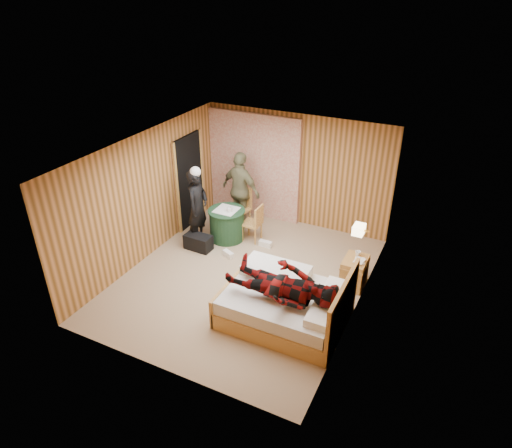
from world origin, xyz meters
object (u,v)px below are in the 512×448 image
at_px(bed, 286,303).
at_px(man_at_table, 241,190).
at_px(man_on_bed, 283,279).
at_px(nightstand, 354,272).
at_px(duffel_bag, 198,242).
at_px(round_table, 227,224).
at_px(woman_standing, 198,207).
at_px(wall_lamp, 359,229).
at_px(chair_near, 255,221).
at_px(chair_far, 241,204).

height_order(bed, man_at_table, man_at_table).
bearing_deg(bed, man_on_bed, -84.56).
relative_size(nightstand, man_at_table, 0.33).
height_order(nightstand, man_at_table, man_at_table).
height_order(bed, duffel_bag, bed).
relative_size(round_table, woman_standing, 0.48).
bearing_deg(nightstand, round_table, 171.33).
bearing_deg(bed, nightstand, 61.56).
xyz_separation_m(wall_lamp, woman_standing, (-3.39, 0.34, -0.50)).
height_order(duffel_bag, woman_standing, woman_standing).
height_order(chair_near, man_on_bed, man_on_bed).
bearing_deg(wall_lamp, round_table, 166.75).
bearing_deg(duffel_bag, man_at_table, 77.57).
xyz_separation_m(chair_far, duffel_bag, (-0.34, -1.26, -0.38)).
distance_m(man_at_table, man_on_bed, 3.46).
xyz_separation_m(chair_near, duffel_bag, (-0.90, -0.82, -0.32)).
relative_size(nightstand, woman_standing, 0.36).
bearing_deg(man_on_bed, chair_near, 125.15).
bearing_deg(woman_standing, wall_lamp, -98.74).
bearing_deg(chair_far, bed, -39.30).
distance_m(nightstand, duffel_bag, 3.21).
distance_m(chair_near, woman_standing, 1.22).
relative_size(wall_lamp, man_on_bed, 0.15).
bearing_deg(chair_near, round_table, -72.39).
distance_m(wall_lamp, man_on_bed, 1.61).
xyz_separation_m(duffel_bag, man_on_bed, (2.47, -1.42, 0.78)).
relative_size(duffel_bag, man_at_table, 0.33).
xyz_separation_m(chair_near, man_at_table, (-0.57, 0.47, 0.39)).
distance_m(chair_far, man_at_table, 0.32).
relative_size(bed, chair_far, 2.10).
height_order(chair_far, man_at_table, man_at_table).
bearing_deg(round_table, duffel_bag, -117.02).
relative_size(chair_far, man_at_table, 0.54).
height_order(nightstand, duffel_bag, nightstand).
distance_m(bed, man_at_table, 3.31).
relative_size(chair_near, man_on_bed, 0.46).
xyz_separation_m(round_table, chair_far, (0.01, 0.62, 0.19)).
bearing_deg(chair_far, man_on_bed, -41.50).
relative_size(wall_lamp, duffel_bag, 0.46).
height_order(round_table, chair_near, chair_near).
xyz_separation_m(nightstand, man_on_bed, (-0.73, -1.61, 0.66)).
distance_m(bed, woman_standing, 3.03).
distance_m(bed, chair_far, 3.24).
height_order(wall_lamp, bed, wall_lamp).
bearing_deg(chair_near, bed, 37.74).
relative_size(chair_near, man_at_table, 0.47).
xyz_separation_m(chair_far, woman_standing, (-0.49, -0.97, 0.26)).
relative_size(woman_standing, man_at_table, 0.93).
height_order(bed, nightstand, bed).
height_order(bed, chair_near, bed).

